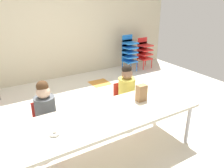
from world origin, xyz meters
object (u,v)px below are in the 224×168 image
Objects in this scene: craft_table at (110,117)px; kid_chair_red_stack at (144,51)px; seated_child_near_camera at (45,108)px; seated_child_middle_seat at (126,88)px; paper_bag_brown at (141,93)px; donut_powdered_on_plate at (55,134)px; kid_chair_blue_stack at (129,51)px; paper_plate_near_edge at (55,135)px.

kid_chair_red_stack reaches higher than craft_table.
seated_child_near_camera and seated_child_middle_seat have the same top height.
seated_child_middle_seat is 2.79m from kid_chair_red_stack.
craft_table is 0.55m from paper_bag_brown.
kid_chair_red_stack is at bearing 44.70° from craft_table.
craft_table is 2.73× the size of kid_chair_red_stack.
paper_bag_brown is at bearing 9.18° from craft_table.
seated_child_middle_seat is at bearing 27.25° from donut_powdered_on_plate.
paper_bag_brown is at bearing -25.20° from seated_child_near_camera.
kid_chair_blue_stack is 4.18× the size of paper_bag_brown.
donut_powdered_on_plate is at bearing 0.00° from paper_plate_near_edge.
donut_powdered_on_plate is at bearing -152.75° from seated_child_middle_seat.
kid_chair_red_stack is 3.64× the size of paper_bag_brown.
kid_chair_blue_stack reaches higher than paper_bag_brown.
seated_child_near_camera is 1.25m from paper_bag_brown.
seated_child_near_camera reaches higher than craft_table.
craft_table is 2.37× the size of kid_chair_blue_stack.
craft_table is 0.70m from paper_plate_near_edge.
seated_child_middle_seat reaches higher than paper_plate_near_edge.
kid_chair_blue_stack is (1.47, 1.98, -0.04)m from seated_child_middle_seat.
kid_chair_red_stack is 4.44× the size of paper_plate_near_edge.
kid_chair_blue_stack is at bearing 43.56° from paper_plate_near_edge.
seated_child_middle_seat is 1.00× the size of kid_chair_blue_stack.
paper_plate_near_edge is (-1.35, -0.69, 0.04)m from seated_child_middle_seat.
kid_chair_blue_stack is 3.89m from paper_plate_near_edge.
donut_powdered_on_plate is at bearing -173.12° from craft_table.
kid_chair_blue_stack is at bearing 179.97° from kid_chair_red_stack.
seated_child_near_camera reaches higher than paper_bag_brown.
kid_chair_red_stack is at bearing 45.23° from seated_child_middle_seat.
paper_bag_brown is at bearing 7.86° from donut_powdered_on_plate.
seated_child_near_camera is (-0.60, 0.61, 0.00)m from craft_table.
seated_child_middle_seat is 5.10× the size of paper_plate_near_edge.
seated_child_middle_seat is at bearing 75.68° from paper_bag_brown.
seated_child_middle_seat reaches higher than donut_powdered_on_plate.
donut_powdered_on_plate is (-0.09, -0.69, 0.06)m from seated_child_near_camera.
seated_child_near_camera is at bearing -143.91° from kid_chair_blue_stack.
paper_bag_brown is at bearing 7.86° from paper_plate_near_edge.
donut_powdered_on_plate reaches higher than paper_plate_near_edge.
kid_chair_red_stack is 4.27m from donut_powdered_on_plate.
craft_table is at bearing -136.97° from seated_child_middle_seat.
paper_plate_near_edge is at bearing 0.00° from donut_powdered_on_plate.
seated_child_near_camera is 8.67× the size of donut_powdered_on_plate.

